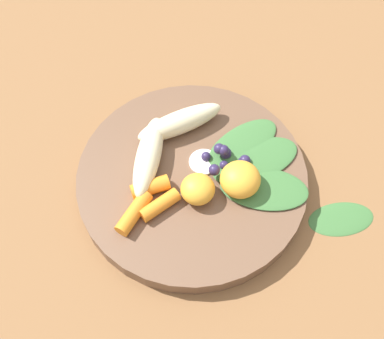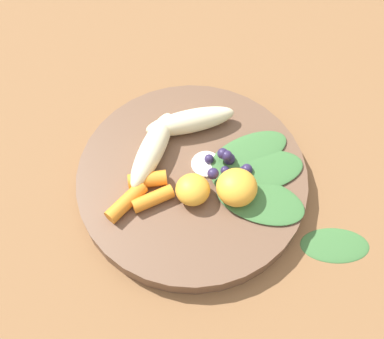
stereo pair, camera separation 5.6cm
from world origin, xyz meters
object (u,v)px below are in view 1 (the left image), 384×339
Objects in this scene: banana_peeled_right at (178,123)px; orange_segment_near at (240,179)px; bowl at (192,179)px; kale_leaf_stray at (341,218)px; banana_peeled_left at (148,156)px.

banana_peeled_right is 0.11m from orange_segment_near.
banana_peeled_right is (0.07, 0.00, 0.03)m from bowl.
bowl reaches higher than kale_leaf_stray.
banana_peeled_left reaches higher than bowl.
banana_peeled_right is at bearing 139.72° from kale_leaf_stray.
banana_peeled_left is at bearing 28.77° from banana_peeled_right.
orange_segment_near is 0.59× the size of kale_leaf_stray.
banana_peeled_right is at bearing 153.54° from banana_peeled_left.
bowl is at bearing 78.53° from banana_peeled_right.
bowl is 2.45× the size of banana_peeled_right.
banana_peeled_left and banana_peeled_right have the same top height.
orange_segment_near reaches higher than banana_peeled_right.
banana_peeled_left is at bearing 154.37° from kale_leaf_stray.
bowl is at bearing 59.35° from orange_segment_near.
banana_peeled_left is 0.11m from orange_segment_near.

